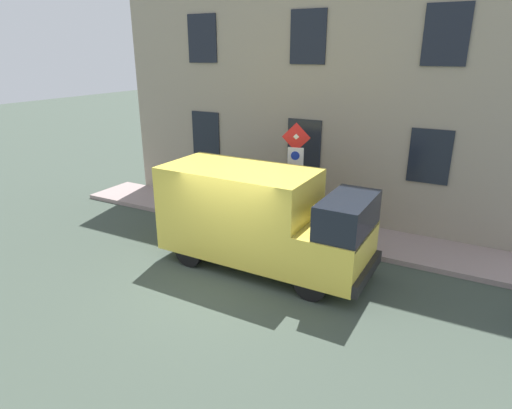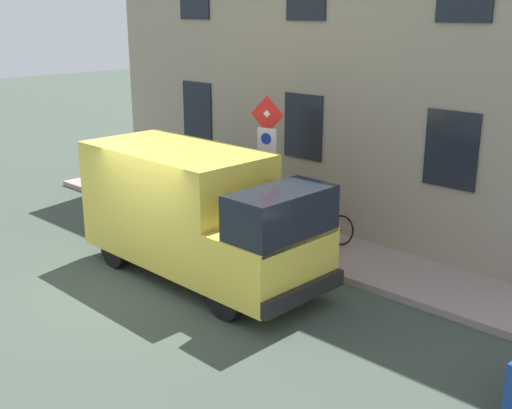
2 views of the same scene
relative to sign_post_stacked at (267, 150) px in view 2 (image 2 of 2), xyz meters
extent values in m
plane|color=#3C473D|center=(-2.86, 0.46, -2.26)|extent=(80.00, 80.00, 0.00)
cube|color=gray|center=(0.76, 0.46, -2.19)|extent=(1.95, 15.47, 0.14)
cube|color=gray|center=(2.08, 0.46, 1.62)|extent=(0.70, 13.47, 7.76)
cube|color=black|center=(1.71, -3.24, 0.23)|extent=(0.06, 1.10, 1.50)
cube|color=black|center=(1.71, 0.46, 0.23)|extent=(0.06, 1.10, 1.50)
cube|color=black|center=(1.71, 4.16, 0.23)|extent=(0.06, 1.10, 1.50)
cylinder|color=#474C47|center=(0.04, 0.01, -0.56)|extent=(0.09, 0.09, 3.11)
pyramid|color=silver|center=(-0.04, -0.01, 0.74)|extent=(0.15, 0.50, 0.50)
pyramid|color=red|center=(-0.04, -0.01, 0.74)|extent=(0.14, 0.55, 0.56)
cube|color=white|center=(-0.02, -0.01, 0.19)|extent=(0.13, 0.44, 0.56)
cylinder|color=#1933B2|center=(-0.05, -0.01, 0.25)|extent=(0.06, 0.24, 0.24)
cube|color=yellow|center=(-1.90, 0.69, -0.85)|extent=(2.05, 3.83, 2.18)
cube|color=yellow|center=(-1.94, -1.91, -1.38)|extent=(2.02, 1.43, 1.10)
cube|color=black|center=(-1.94, -2.12, -0.48)|extent=(1.93, 1.00, 0.84)
cube|color=black|center=(-1.95, -2.66, -1.75)|extent=(2.00, 0.19, 0.28)
cylinder|color=black|center=(-1.06, -1.68, -1.88)|extent=(0.23, 0.76, 0.76)
cylinder|color=black|center=(-2.82, -1.66, -1.88)|extent=(0.23, 0.76, 0.76)
cylinder|color=black|center=(-1.01, 1.65, -1.88)|extent=(0.23, 0.76, 0.76)
cylinder|color=black|center=(-2.77, 1.67, -1.88)|extent=(0.23, 0.76, 0.76)
torus|color=black|center=(1.20, -0.07, -1.79)|extent=(0.19, 0.66, 0.65)
torus|color=black|center=(1.17, -1.12, -1.79)|extent=(0.19, 0.66, 0.65)
cylinder|color=red|center=(1.19, -0.41, -1.58)|extent=(0.05, 0.60, 0.60)
cylinder|color=red|center=(1.19, -0.48, -1.31)|extent=(0.05, 0.73, 0.07)
cylinder|color=red|center=(1.18, -0.77, -1.60)|extent=(0.04, 0.19, 0.55)
cylinder|color=red|center=(1.18, -0.91, -1.83)|extent=(0.05, 0.43, 0.12)
cylinder|color=red|center=(1.20, -0.09, -1.54)|extent=(0.04, 0.09, 0.50)
cube|color=black|center=(1.18, -0.84, -1.28)|extent=(0.08, 0.20, 0.06)
cylinder|color=#262626|center=(1.20, -0.12, -1.24)|extent=(0.46, 0.04, 0.03)
torus|color=black|center=(1.24, 0.89, -1.79)|extent=(0.18, 0.67, 0.66)
torus|color=black|center=(1.12, -0.16, -1.79)|extent=(0.18, 0.67, 0.66)
cylinder|color=orange|center=(1.21, 0.55, -1.58)|extent=(0.10, 0.60, 0.60)
cylinder|color=orange|center=(1.20, 0.48, -1.31)|extent=(0.12, 0.73, 0.07)
cylinder|color=orange|center=(1.16, 0.19, -1.60)|extent=(0.06, 0.19, 0.55)
cylinder|color=orange|center=(1.15, 0.06, -1.83)|extent=(0.08, 0.43, 0.12)
cylinder|color=orange|center=(1.24, 0.86, -1.54)|extent=(0.05, 0.09, 0.50)
cube|color=black|center=(1.16, 0.12, -1.28)|extent=(0.10, 0.21, 0.06)
cylinder|color=#262626|center=(1.24, 0.84, -1.24)|extent=(0.46, 0.08, 0.03)
torus|color=black|center=(1.18, 1.85, -1.79)|extent=(0.15, 0.66, 0.66)
torus|color=black|center=(1.19, 0.80, -1.79)|extent=(0.15, 0.66, 0.66)
cylinder|color=blue|center=(1.18, 1.51, -1.58)|extent=(0.04, 0.60, 0.60)
cylinder|color=blue|center=(1.18, 1.44, -1.31)|extent=(0.04, 0.73, 0.07)
cylinder|color=blue|center=(1.19, 1.15, -1.60)|extent=(0.04, 0.18, 0.55)
cylinder|color=blue|center=(1.19, 1.01, -1.83)|extent=(0.04, 0.43, 0.12)
cylinder|color=blue|center=(1.18, 1.82, -1.54)|extent=(0.04, 0.09, 0.50)
cube|color=black|center=(1.19, 1.07, -1.28)|extent=(0.08, 0.20, 0.06)
cylinder|color=#262626|center=(1.18, 1.80, -1.24)|extent=(0.46, 0.03, 0.03)
cylinder|color=#262B47|center=(0.81, 2.95, -1.69)|extent=(0.16, 0.16, 0.85)
cylinder|color=#262B47|center=(0.72, 3.10, -1.69)|extent=(0.16, 0.16, 0.85)
cube|color=green|center=(0.77, 3.03, -0.96)|extent=(0.43, 0.48, 0.62)
sphere|color=beige|center=(0.77, 3.03, -0.51)|extent=(0.22, 0.22, 0.22)
camera|label=1|loc=(-10.77, -4.60, 2.95)|focal=30.46mm
camera|label=2|loc=(-9.61, -8.90, 2.79)|focal=44.89mm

